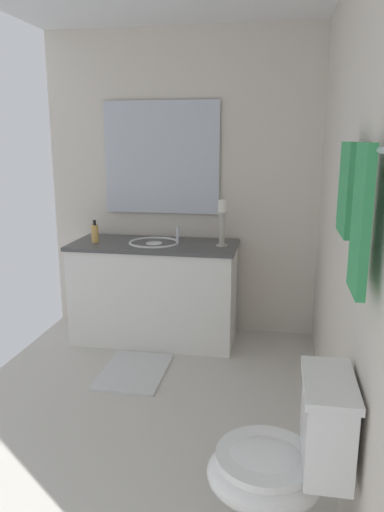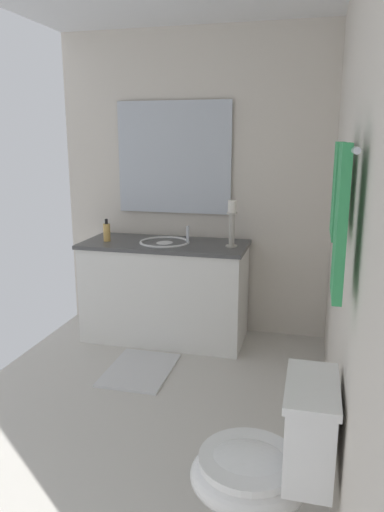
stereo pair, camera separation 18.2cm
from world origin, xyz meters
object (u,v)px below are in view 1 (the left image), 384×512
(mirror, at_px, (161,158))
(towel_near_vanity, at_px, (346,189))
(candle_holder_tall, at_px, (222,222))
(towel_center, at_px, (361,220))
(soap_bottle, at_px, (95,233))
(towel_bar, at_px, (363,148))
(vanity_cabinet, at_px, (155,291))
(sink_basin, at_px, (154,248))
(toilet, at_px, (283,467))
(bath_mat, at_px, (134,372))

(mirror, bearing_deg, towel_near_vanity, 32.54)
(candle_holder_tall, relative_size, towel_center, 0.73)
(soap_bottle, height_order, towel_bar, towel_bar)
(vanity_cabinet, height_order, sink_basin, sink_basin)
(candle_holder_tall, height_order, toilet, candle_holder_tall)
(vanity_cabinet, bearing_deg, bath_mat, 0.00)
(mirror, height_order, bath_mat, mirror)
(sink_basin, bearing_deg, towel_bar, 34.03)
(vanity_cabinet, bearing_deg, towel_near_vanity, 36.80)
(sink_basin, xyz_separation_m, towel_bar, (1.83, 1.23, 0.81))
(towel_near_vanity, bearing_deg, sink_basin, -143.23)
(mirror, xyz_separation_m, towel_near_vanity, (1.91, 1.22, -0.04))
(sink_basin, height_order, toilet, sink_basin)
(vanity_cabinet, height_order, towel_bar, towel_bar)
(towel_center, distance_m, bath_mat, 2.29)
(towel_center, bearing_deg, bath_mat, -139.06)
(bath_mat, bearing_deg, towel_center, 40.94)
(candle_holder_tall, bearing_deg, towel_bar, 21.07)
(soap_bottle, bearing_deg, towel_center, 40.49)
(candle_holder_tall, distance_m, towel_bar, 2.02)
(vanity_cabinet, distance_m, towel_bar, 2.49)
(towel_bar, bearing_deg, bath_mat, -134.23)
(mirror, xyz_separation_m, toilet, (2.24, 1.01, -1.08))
(toilet, relative_size, towel_bar, 0.94)
(towel_near_vanity, distance_m, bath_mat, 2.11)
(mirror, distance_m, towel_near_vanity, 2.26)
(mirror, bearing_deg, vanity_cabinet, -0.01)
(vanity_cabinet, relative_size, mirror, 1.38)
(vanity_cabinet, height_order, towel_center, towel_center)
(soap_bottle, distance_m, bath_mat, 1.14)
(towel_near_vanity, bearing_deg, towel_bar, 5.13)
(sink_basin, height_order, candle_holder_tall, candle_holder_tall)
(candle_holder_tall, distance_m, towel_center, 2.15)
(candle_holder_tall, height_order, towel_near_vanity, towel_near_vanity)
(candle_holder_tall, distance_m, soap_bottle, 1.01)
(soap_bottle, height_order, toilet, soap_bottle)
(vanity_cabinet, distance_m, mirror, 1.09)
(sink_basin, height_order, towel_bar, towel_bar)
(toilet, height_order, towel_near_vanity, towel_near_vanity)
(mirror, distance_m, candle_holder_tall, 0.77)
(sink_basin, xyz_separation_m, mirror, (-0.28, -0.00, 0.69))
(mirror, bearing_deg, towel_bar, 30.37)
(bath_mat, bearing_deg, candle_holder_tall, 138.33)
(towel_near_vanity, xyz_separation_m, towel_center, (0.40, 0.00, -0.06))
(bath_mat, bearing_deg, mirror, 180.00)
(mirror, bearing_deg, bath_mat, 0.00)
(bath_mat, bearing_deg, vanity_cabinet, -180.00)
(towel_near_vanity, bearing_deg, toilet, -31.32)
(towel_bar, relative_size, towel_near_vanity, 2.21)
(towel_bar, bearing_deg, sink_basin, -145.97)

